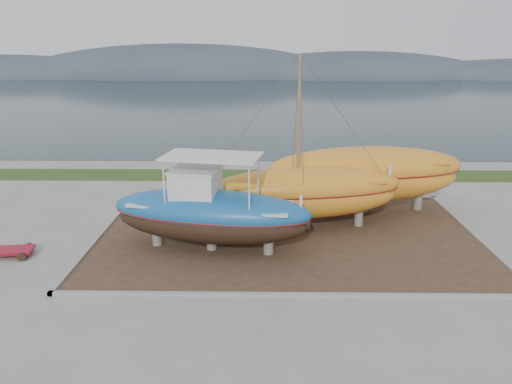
# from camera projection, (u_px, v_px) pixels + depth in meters

# --- Properties ---
(ground) EXTENTS (140.00, 140.00, 0.00)m
(ground) POSITION_uv_depth(u_px,v_px,m) (292.00, 272.00, 20.49)
(ground) COLOR gray
(ground) RESTS_ON ground
(dirt_patch) EXTENTS (18.00, 12.00, 0.06)m
(dirt_patch) POSITION_uv_depth(u_px,v_px,m) (287.00, 235.00, 24.31)
(dirt_patch) COLOR #422D1E
(dirt_patch) RESTS_ON ground
(curb_frame) EXTENTS (18.60, 12.60, 0.15)m
(curb_frame) POSITION_uv_depth(u_px,v_px,m) (287.00, 235.00, 24.30)
(curb_frame) COLOR gray
(curb_frame) RESTS_ON ground
(grass_strip) EXTENTS (44.00, 3.00, 0.08)m
(grass_strip) POSITION_uv_depth(u_px,v_px,m) (280.00, 175.00, 35.33)
(grass_strip) COLOR #284219
(grass_strip) RESTS_ON ground
(sea) EXTENTS (260.00, 100.00, 0.04)m
(sea) POSITION_uv_depth(u_px,v_px,m) (270.00, 97.00, 87.55)
(sea) COLOR #17292F
(sea) RESTS_ON ground
(mountain_ridge) EXTENTS (200.00, 36.00, 20.00)m
(mountain_ridge) POSITION_uv_depth(u_px,v_px,m) (268.00, 77.00, 140.23)
(mountain_ridge) COLOR #333D49
(mountain_ridge) RESTS_ON ground
(blue_caique) EXTENTS (9.42, 4.42, 4.35)m
(blue_caique) POSITION_uv_depth(u_px,v_px,m) (211.00, 203.00, 22.03)
(blue_caique) COLOR #185C9A
(blue_caique) RESTS_ON dirt_patch
(white_dinghy) EXTENTS (4.66, 2.54, 1.33)m
(white_dinghy) POSITION_uv_depth(u_px,v_px,m) (183.00, 210.00, 25.79)
(white_dinghy) COLOR silver
(white_dinghy) RESTS_ON dirt_patch
(orange_sailboat) EXTENTS (9.90, 4.25, 8.47)m
(orange_sailboat) POSITION_uv_depth(u_px,v_px,m) (308.00, 146.00, 24.02)
(orange_sailboat) COLOR orange
(orange_sailboat) RESTS_ON dirt_patch
(orange_bare_hull) EXTENTS (11.05, 4.47, 3.52)m
(orange_bare_hull) POSITION_uv_depth(u_px,v_px,m) (366.00, 180.00, 27.26)
(orange_bare_hull) COLOR orange
(orange_bare_hull) RESTS_ON dirt_patch
(red_trailer) EXTENTS (2.61, 1.56, 0.35)m
(red_trailer) POSITION_uv_depth(u_px,v_px,m) (13.00, 253.00, 21.95)
(red_trailer) COLOR maroon
(red_trailer) RESTS_ON ground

